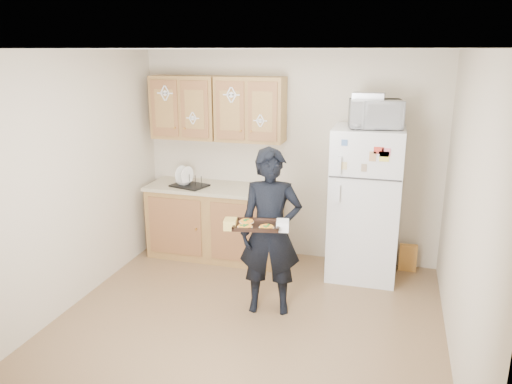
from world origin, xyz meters
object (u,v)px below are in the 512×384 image
microwave (375,114)px  dish_rack (189,180)px  baking_tray (256,226)px  person (271,232)px  refrigerator (365,203)px

microwave → dish_rack: microwave is taller
microwave → baking_tray: bearing=-135.5°
person → baking_tray: person is taller
microwave → dish_rack: 2.31m
baking_tray → dish_rack: (-1.22, 1.35, 0.00)m
refrigerator → baking_tray: 1.63m
refrigerator → microwave: size_ratio=3.17×
refrigerator → person: 1.35m
baking_tray → dish_rack: 1.82m
person → baking_tray: (-0.06, -0.29, 0.16)m
refrigerator → microwave: bearing=-44.2°
person → microwave: bearing=39.1°
refrigerator → person: bearing=-126.9°
person → microwave: (0.86, 1.03, 1.03)m
person → microwave: 1.69m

